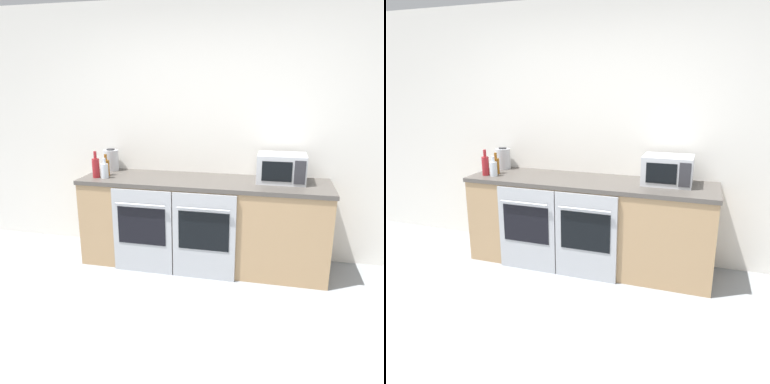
# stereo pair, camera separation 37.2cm
# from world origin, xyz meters

# --- Properties ---
(wall_back) EXTENTS (10.00, 0.06, 2.60)m
(wall_back) POSITION_xyz_m (0.00, 2.08, 1.30)
(wall_back) COLOR silver
(wall_back) RESTS_ON ground_plane
(counter_back) EXTENTS (2.44, 0.66, 0.89)m
(counter_back) POSITION_xyz_m (0.00, 1.74, 0.44)
(counter_back) COLOR tan
(counter_back) RESTS_ON ground_plane
(oven_left) EXTENTS (0.59, 0.06, 0.84)m
(oven_left) POSITION_xyz_m (-0.53, 1.40, 0.43)
(oven_left) COLOR #A8AAAF
(oven_left) RESTS_ON ground_plane
(oven_right) EXTENTS (0.59, 0.06, 0.84)m
(oven_right) POSITION_xyz_m (0.07, 1.40, 0.43)
(oven_right) COLOR #A8AAAF
(oven_right) RESTS_ON ground_plane
(microwave) EXTENTS (0.45, 0.34, 0.27)m
(microwave) POSITION_xyz_m (0.74, 1.82, 1.02)
(microwave) COLOR #B7BABF
(microwave) RESTS_ON counter_back
(bottle_amber) EXTENTS (0.07, 0.07, 0.22)m
(bottle_amber) POSITION_xyz_m (-1.01, 1.70, 0.97)
(bottle_amber) COLOR #8C5114
(bottle_amber) RESTS_ON counter_back
(bottle_red) EXTENTS (0.07, 0.07, 0.27)m
(bottle_red) POSITION_xyz_m (-1.07, 1.59, 0.99)
(bottle_red) COLOR maroon
(bottle_red) RESTS_ON counter_back
(bottle_clear) EXTENTS (0.07, 0.07, 0.20)m
(bottle_clear) POSITION_xyz_m (-0.97, 1.59, 0.97)
(bottle_clear) COLOR silver
(bottle_clear) RESTS_ON counter_back
(kettle) EXTENTS (0.16, 0.16, 0.23)m
(kettle) POSITION_xyz_m (-1.06, 1.95, 1.00)
(kettle) COLOR #B7BABF
(kettle) RESTS_ON counter_back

